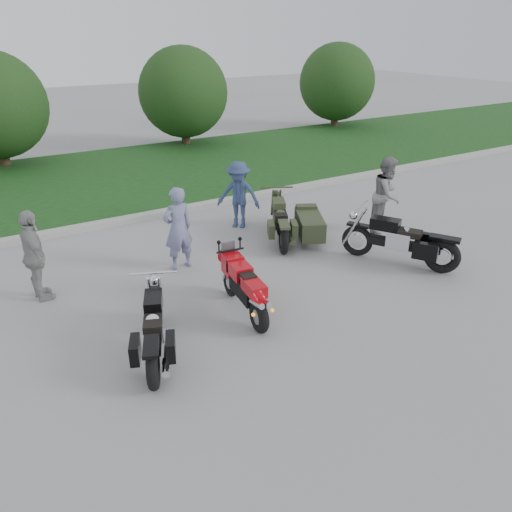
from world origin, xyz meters
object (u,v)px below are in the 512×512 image
cruiser_sidecar (297,224)px  person_grey (387,195)px  person_denim (238,195)px  person_back (34,256)px  person_stripe (178,229)px  cruiser_right (404,243)px  cruiser_left (155,333)px  sportbike_red (244,287)px

cruiser_sidecar → person_grey: bearing=12.6°
person_grey → person_denim: (-2.96, 2.09, -0.09)m
person_grey → person_back: 7.95m
person_back → cruiser_sidecar: bearing=-98.1°
person_stripe → person_denim: size_ratio=1.05×
cruiser_right → cruiser_left: bearing=153.9°
cruiser_sidecar → person_stripe: person_stripe is taller
person_grey → person_denim: person_grey is taller
cruiser_left → person_denim: size_ratio=1.26×
person_stripe → person_denim: bearing=-152.3°
person_grey → person_back: (-7.91, 0.77, -0.06)m
cruiser_left → person_stripe: 3.16m
cruiser_left → person_back: person_back is taller
cruiser_right → person_back: (-6.85, 2.42, 0.37)m
cruiser_left → person_grey: (6.74, 2.06, 0.49)m
person_stripe → person_grey: (5.18, -0.65, 0.05)m
cruiser_right → person_back: 7.27m
cruiser_sidecar → cruiser_left: bearing=-122.4°
sportbike_red → cruiser_sidecar: size_ratio=0.89×
cruiser_right → person_grey: (1.07, 1.64, 0.43)m
cruiser_left → cruiser_sidecar: bearing=52.9°
sportbike_red → person_denim: person_denim is taller
sportbike_red → person_back: bearing=148.4°
person_stripe → person_denim: (2.22, 1.43, -0.04)m
sportbike_red → person_stripe: 2.34m
cruiser_sidecar → person_grey: (2.22, -0.58, 0.51)m
cruiser_right → cruiser_sidecar: 2.51m
cruiser_sidecar → person_denim: person_denim is taller
person_stripe → person_denim: 2.64m
sportbike_red → person_denim: size_ratio=1.14×
cruiser_sidecar → person_denim: bearing=143.5°
person_denim → sportbike_red: bearing=-73.4°
sportbike_red → person_back: (-2.98, 2.42, 0.33)m
person_denim → person_grey: bearing=9.4°
person_denim → person_back: size_ratio=0.97×
sportbike_red → cruiser_left: size_ratio=0.91×
cruiser_sidecar → person_denim: size_ratio=1.28×
cruiser_right → person_stripe: (-4.11, 2.30, 0.39)m
person_grey → person_denim: 3.62m
sportbike_red → cruiser_sidecar: (2.72, 2.23, -0.12)m
sportbike_red → person_grey: 5.22m
person_grey → person_denim: size_ratio=1.11×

